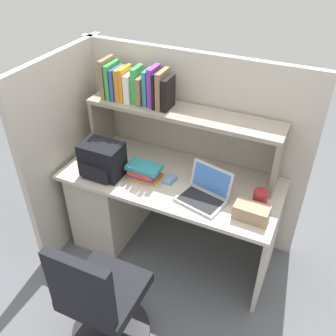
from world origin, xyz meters
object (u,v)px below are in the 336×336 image
(computer_mouse, at_px, (170,179))
(laptop, at_px, (205,193))
(paper_cup, at_px, (87,153))
(office_chair, at_px, (101,304))
(snack_canister, at_px, (260,199))
(tissue_box, at_px, (251,212))
(backpack, at_px, (102,160))

(computer_mouse, bearing_deg, laptop, -8.64)
(paper_cup, xyz_separation_m, office_chair, (0.65, -0.88, -0.39))
(laptop, distance_m, snack_canister, 0.36)
(paper_cup, xyz_separation_m, tissue_box, (1.33, -0.13, -0.00))
(tissue_box, height_order, office_chair, office_chair)
(paper_cup, bearing_deg, office_chair, -53.21)
(snack_canister, xyz_separation_m, office_chair, (-0.70, -0.88, -0.40))
(computer_mouse, xyz_separation_m, snack_canister, (0.65, -0.01, 0.05))
(laptop, height_order, snack_canister, laptop)
(computer_mouse, height_order, paper_cup, paper_cup)
(snack_canister, bearing_deg, office_chair, -128.62)
(laptop, relative_size, paper_cup, 3.48)
(tissue_box, bearing_deg, computer_mouse, 169.51)
(snack_canister, height_order, office_chair, office_chair)
(computer_mouse, height_order, tissue_box, tissue_box)
(laptop, height_order, office_chair, laptop)
(tissue_box, bearing_deg, office_chair, -130.42)
(office_chair, bearing_deg, tissue_box, -132.58)
(backpack, relative_size, computer_mouse, 2.88)
(snack_canister, bearing_deg, computer_mouse, 179.26)
(paper_cup, height_order, tissue_box, paper_cup)
(laptop, bearing_deg, snack_canister, 11.05)
(backpack, bearing_deg, snack_canister, 5.97)
(backpack, height_order, office_chair, backpack)
(snack_canister, bearing_deg, laptop, -168.95)
(laptop, xyz_separation_m, tissue_box, (0.33, -0.06, -0.00))
(computer_mouse, relative_size, office_chair, 0.11)
(laptop, relative_size, computer_mouse, 3.47)
(snack_canister, distance_m, office_chair, 1.19)
(laptop, xyz_separation_m, backpack, (-0.78, -0.05, 0.07))
(paper_cup, height_order, snack_canister, snack_canister)
(office_chair, bearing_deg, snack_canister, -128.97)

